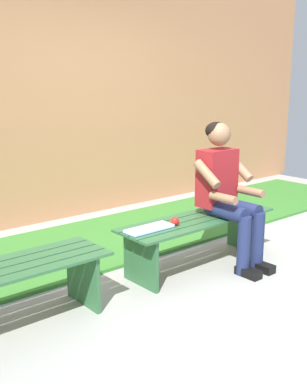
{
  "coord_description": "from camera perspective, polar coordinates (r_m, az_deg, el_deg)",
  "views": [
    {
      "loc": [
        2.76,
        2.7,
        1.55
      ],
      "look_at": [
        0.63,
        0.15,
        0.78
      ],
      "focal_mm": 43.68,
      "sensor_mm": 36.0,
      "label": 1
    }
  ],
  "objects": [
    {
      "name": "person_seated",
      "position": [
        4.06,
        8.95,
        0.45
      ],
      "size": [
        0.5,
        0.69,
        1.24
      ],
      "color": "maroon",
      "rests_on": "ground"
    },
    {
      "name": "book_open",
      "position": [
        3.67,
        -0.52,
        -4.54
      ],
      "size": [
        0.41,
        0.16,
        0.02
      ],
      "rotation": [
        0.0,
        0.0,
        0.01
      ],
      "color": "white",
      "rests_on": "bench_near"
    },
    {
      "name": "apple",
      "position": [
        3.79,
        2.62,
        -3.59
      ],
      "size": [
        0.07,
        0.07,
        0.07
      ],
      "primitive_type": "sphere",
      "color": "red",
      "rests_on": "bench_near"
    },
    {
      "name": "bench_near",
      "position": [
        4.05,
        5.49,
        -4.64
      ],
      "size": [
        1.52,
        0.46,
        0.43
      ],
      "rotation": [
        0.0,
        0.0,
        0.01
      ],
      "color": "#2D6038",
      "rests_on": "ground"
    },
    {
      "name": "grass_strip",
      "position": [
        4.47,
        -12.82,
        -7.39
      ],
      "size": [
        9.0,
        1.37,
        0.03
      ],
      "primitive_type": "cube",
      "color": "#387A2D",
      "rests_on": "ground"
    },
    {
      "name": "ground_plane",
      "position": [
        2.97,
        6.93,
        -18.99
      ],
      "size": [
        10.0,
        7.0,
        0.04
      ],
      "primitive_type": "cube",
      "color": "#9E9E99"
    },
    {
      "name": "brick_wall",
      "position": [
        5.37,
        -15.35,
        11.53
      ],
      "size": [
        9.5,
        0.24,
        2.9
      ],
      "primitive_type": "cube",
      "color": "#B27A51",
      "rests_on": "ground"
    }
  ]
}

